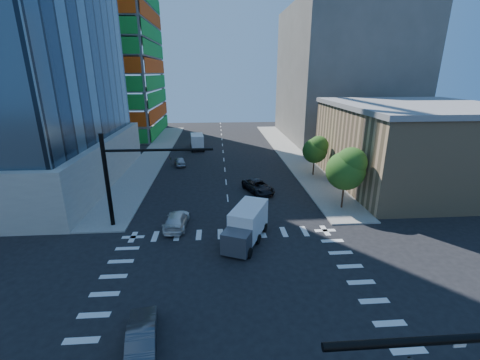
{
  "coord_description": "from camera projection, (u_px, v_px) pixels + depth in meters",
  "views": [
    {
      "loc": [
        -1.11,
        -17.83,
        14.32
      ],
      "look_at": [
        0.77,
        8.0,
        5.63
      ],
      "focal_mm": 24.0,
      "sensor_mm": 36.0,
      "label": 1
    }
  ],
  "objects": [
    {
      "name": "commercial_building",
      "position": [
        415.0,
        144.0,
        42.32
      ],
      "size": [
        20.5,
        22.5,
        10.6
      ],
      "color": "tan",
      "rests_on": "ground"
    },
    {
      "name": "bg_building_ne",
      "position": [
        343.0,
        74.0,
        70.9
      ],
      "size": [
        24.0,
        30.0,
        28.0
      ],
      "primitive_type": "cube",
      "color": "#5A5751",
      "rests_on": "ground"
    },
    {
      "name": "tree_north",
      "position": [
        316.0,
        149.0,
        45.6
      ],
      "size": [
        3.54,
        3.52,
        5.78
      ],
      "color": "#382316",
      "rests_on": "sidewalk_ne"
    },
    {
      "name": "car_sb_mid",
      "position": [
        180.0,
        161.0,
        51.88
      ],
      "size": [
        2.36,
        4.21,
        1.35
      ],
      "primitive_type": "imported",
      "rotation": [
        0.0,
        0.0,
        3.34
      ],
      "color": "#A9AAB1",
      "rests_on": "ground"
    },
    {
      "name": "tree_south",
      "position": [
        347.0,
        168.0,
        34.01
      ],
      "size": [
        4.16,
        4.16,
        6.82
      ],
      "color": "#382316",
      "rests_on": "sidewalk_ne"
    },
    {
      "name": "sidewalk_ne",
      "position": [
        290.0,
        153.0,
        60.14
      ],
      "size": [
        5.0,
        60.0,
        0.15
      ],
      "primitive_type": "cube",
      "color": "gray",
      "rests_on": "ground"
    },
    {
      "name": "car_sb_near",
      "position": [
        177.0,
        220.0,
        31.12
      ],
      "size": [
        2.34,
        5.1,
        1.45
      ],
      "primitive_type": "imported",
      "rotation": [
        0.0,
        0.0,
        3.08
      ],
      "color": "white",
      "rests_on": "ground"
    },
    {
      "name": "box_truck_far",
      "position": [
        197.0,
        142.0,
        62.88
      ],
      "size": [
        3.03,
        6.01,
        3.04
      ],
      "rotation": [
        0.0,
        0.0,
        3.24
      ],
      "color": "black",
      "rests_on": "ground"
    },
    {
      "name": "car_nb_far",
      "position": [
        258.0,
        186.0,
        40.24
      ],
      "size": [
        4.16,
        5.91,
        1.5
      ],
      "primitive_type": "imported",
      "rotation": [
        0.0,
        0.0,
        0.34
      ],
      "color": "black",
      "rests_on": "ground"
    },
    {
      "name": "signal_mast_nw",
      "position": [
        122.0,
        172.0,
        29.92
      ],
      "size": [
        10.2,
        0.4,
        9.0
      ],
      "color": "black",
      "rests_on": "sidewalk_nw"
    },
    {
      "name": "car_sb_cross",
      "position": [
        142.0,
        333.0,
        17.61
      ],
      "size": [
        2.16,
        4.51,
        1.43
      ],
      "primitive_type": "imported",
      "rotation": [
        0.0,
        0.0,
        3.3
      ],
      "color": "#424246",
      "rests_on": "ground"
    },
    {
      "name": "ground",
      "position": [
        237.0,
        298.0,
        21.48
      ],
      "size": [
        160.0,
        160.0,
        0.0
      ],
      "primitive_type": "plane",
      "color": "black",
      "rests_on": "ground"
    },
    {
      "name": "construction_building",
      "position": [
        94.0,
        23.0,
        70.33
      ],
      "size": [
        25.16,
        34.5,
        70.6
      ],
      "color": "slate",
      "rests_on": "ground"
    },
    {
      "name": "box_truck_near",
      "position": [
        245.0,
        229.0,
        28.03
      ],
      "size": [
        4.64,
        6.37,
        3.07
      ],
      "rotation": [
        0.0,
        0.0,
        -0.41
      ],
      "color": "black",
      "rests_on": "ground"
    },
    {
      "name": "sidewalk_nw",
      "position": [
        155.0,
        155.0,
        58.42
      ],
      "size": [
        5.0,
        60.0,
        0.15
      ],
      "primitive_type": "cube",
      "color": "gray",
      "rests_on": "ground"
    },
    {
      "name": "road_markings",
      "position": [
        237.0,
        297.0,
        21.48
      ],
      "size": [
        20.0,
        20.0,
        0.01
      ],
      "primitive_type": "cube",
      "color": "silver",
      "rests_on": "ground"
    }
  ]
}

